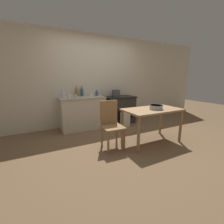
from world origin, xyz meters
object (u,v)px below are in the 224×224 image
chair (111,123)px  cup_right (91,96)px  work_table (152,114)px  cup_mid_right (70,96)px  bottle_mid_left (82,92)px  bottle_center_left (63,94)px  flour_sack (125,120)px  stove (120,110)px  stock_pot (116,93)px  bottle_center (97,94)px  mixing_bowl_large (156,107)px  cup_center_right (76,96)px  bottle_left (92,94)px  bottle_far_left (77,92)px

chair → cup_right: 1.32m
work_table → cup_mid_right: (-1.40, 1.43, 0.29)m
bottle_mid_left → bottle_center_left: bottle_mid_left is taller
flour_sack → bottle_center_left: bearing=161.5°
stove → stock_pot: size_ratio=3.64×
flour_sack → cup_mid_right: 1.64m
chair → bottle_center: bearing=81.6°
stock_pot → stove: bearing=-43.3°
bottle_center_left → stock_pot: bearing=-1.2°
bottle_center → flour_sack: bearing=-36.3°
bottle_mid_left → mixing_bowl_large: bearing=-60.3°
work_table → cup_right: (-0.85, 1.41, 0.28)m
bottle_center → cup_mid_right: bearing=-166.4°
chair → cup_mid_right: bearing=114.4°
flour_sack → chair: bearing=-133.9°
stock_pot → bottle_center_left: size_ratio=1.07×
cup_mid_right → cup_right: (0.54, -0.02, -0.00)m
bottle_center → cup_center_right: bearing=-160.3°
work_table → bottle_mid_left: 2.05m
mixing_bowl_large → bottle_left: bearing=114.3°
work_table → bottle_mid_left: bottle_mid_left is taller
work_table → bottle_center_left: bottle_center_left is taller
bottle_far_left → stock_pot: bearing=-7.3°
flour_sack → bottle_left: size_ratio=2.35×
work_table → flour_sack: (0.05, 1.13, -0.42)m
stove → cup_center_right: 1.46m
work_table → cup_mid_right: 2.02m
cup_center_right → cup_right: cup_center_right is taller
chair → bottle_mid_left: bearing=96.0°
mixing_bowl_large → cup_mid_right: size_ratio=3.07×
bottle_far_left → bottle_center_left: 0.40m
flour_sack → stock_pot: stock_pot is taller
work_table → flour_sack: 1.21m
cup_right → mixing_bowl_large: bearing=-58.3°
bottle_left → bottle_center_left: bottle_center_left is taller
chair → work_table: bearing=-7.7°
stock_pot → bottle_mid_left: (-1.01, 0.14, 0.06)m
chair → flour_sack: bearing=48.6°
mixing_bowl_large → bottle_left: (-0.78, 1.72, 0.16)m
mixing_bowl_large → cup_right: 1.72m
mixing_bowl_large → chair: bearing=167.4°
stock_pot → bottle_center_left: (-1.53, 0.03, 0.04)m
chair → mixing_bowl_large: (0.94, -0.21, 0.28)m
stock_pot → bottle_center_left: bearing=178.8°
bottle_center_left → cup_center_right: bottle_center_left is taller
cup_mid_right → mixing_bowl_large: bearing=-45.6°
chair → bottle_far_left: size_ratio=3.16×
bottle_center_left → chair: bearing=-67.4°
bottle_center → cup_mid_right: size_ratio=1.82×
flour_sack → bottle_far_left: 1.55m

